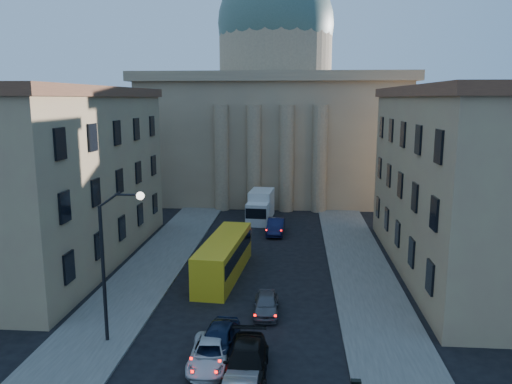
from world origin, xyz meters
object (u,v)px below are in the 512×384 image
street_lamp (112,254)px  box_truck (260,207)px  car_left_near (218,340)px  city_bus (224,256)px

street_lamp → box_truck: street_lamp is taller
street_lamp → car_left_near: street_lamp is taller
car_left_near → city_bus: size_ratio=0.42×
street_lamp → city_bus: 12.76m
city_bus → box_truck: box_truck is taller
car_left_near → city_bus: bearing=101.3°
street_lamp → box_truck: bearing=78.2°
car_left_near → box_truck: box_truck is taller
street_lamp → city_bus: (4.60, 11.33, -3.66)m
street_lamp → city_bus: street_lamp is taller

